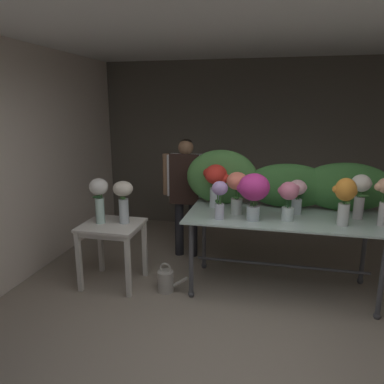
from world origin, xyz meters
TOP-DOWN VIEW (x-y plane):
  - ground_plane at (0.00, 1.84)m, footprint 8.11×8.11m
  - wall_back at (0.00, 3.69)m, footprint 5.23×0.12m
  - wall_left at (-2.61, 1.84)m, footprint 0.12×3.81m
  - ceiling_slab at (0.00, 1.84)m, footprint 5.35×3.81m
  - display_table_glass at (0.41, 1.55)m, footprint 2.07×0.93m
  - side_table_white at (-1.48, 1.29)m, footprint 0.66×0.59m
  - florist at (-0.85, 2.26)m, footprint 0.64×0.24m
  - foliage_backdrop at (0.41, 1.90)m, footprint 2.32×0.28m
  - vase_rosy_carnations at (0.44, 1.41)m, footprint 0.22×0.20m
  - vase_sunset_hydrangea at (0.97, 1.37)m, footprint 0.23×0.20m
  - vase_blush_peonies at (0.54, 1.66)m, footprint 0.19×0.19m
  - vase_coral_dahlias at (-0.10, 1.52)m, footprint 0.23×0.23m
  - vase_lilac_stock at (-0.25, 1.30)m, footprint 0.17×0.17m
  - vase_ivory_tulips at (1.16, 1.63)m, footprint 0.21×0.19m
  - vase_magenta_snapdragons at (0.09, 1.33)m, footprint 0.34×0.32m
  - vase_scarlet_lilies at (-0.36, 1.74)m, footprint 0.32×0.26m
  - vase_white_roses_tall at (-1.61, 1.29)m, footprint 0.21×0.21m
  - vase_cream_lisianthus_tall at (-1.35, 1.35)m, footprint 0.22×0.22m
  - watering_can at (-0.83, 1.24)m, footprint 0.35×0.18m

SIDE VIEW (x-z plane):
  - ground_plane at x=0.00m, z-range 0.00..0.00m
  - watering_can at x=-0.83m, z-range -0.05..0.30m
  - side_table_white at x=-1.48m, z-range 0.26..0.99m
  - display_table_glass at x=0.41m, z-range 0.31..1.19m
  - florist at x=-0.85m, z-range 0.20..1.80m
  - vase_cream_lisianthus_tall at x=-1.35m, z-range 0.79..1.28m
  - vase_white_roses_tall at x=-1.61m, z-range 0.80..1.31m
  - vase_blush_peonies at x=0.54m, z-range 0.92..1.30m
  - vase_lilac_stock at x=-0.25m, z-range 0.91..1.32m
  - vase_rosy_carnations at x=0.44m, z-range 0.92..1.33m
  - vase_coral_dahlias at x=-0.10m, z-range 0.93..1.39m
  - foliage_backdrop at x=0.41m, z-range 0.84..1.49m
  - vase_sunset_hydrangea at x=0.97m, z-range 0.93..1.41m
  - vase_ivory_tulips at x=1.16m, z-range 0.93..1.40m
  - vase_scarlet_lilies at x=-0.36m, z-range 0.94..1.44m
  - vase_magenta_snapdragons at x=0.09m, z-range 0.95..1.44m
  - wall_back at x=0.00m, z-range 0.00..2.74m
  - wall_left at x=-2.61m, z-range 0.00..2.74m
  - ceiling_slab at x=0.00m, z-range 2.74..2.86m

